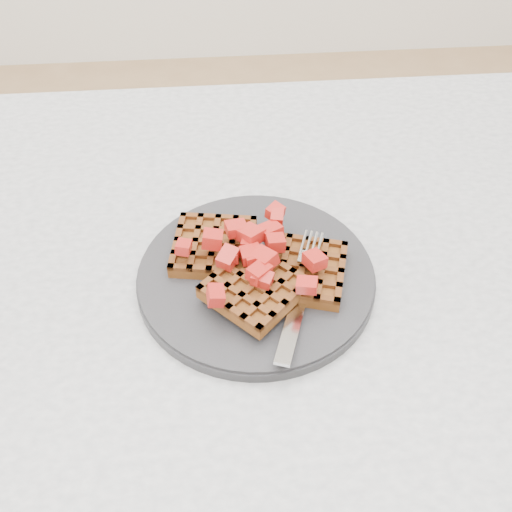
% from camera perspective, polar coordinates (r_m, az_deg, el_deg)
% --- Properties ---
extents(ground, '(4.00, 4.00, 0.00)m').
position_cam_1_polar(ground, '(1.33, 6.49, -22.71)').
color(ground, tan).
rests_on(ground, ground).
extents(table, '(1.20, 0.80, 0.75)m').
position_cam_1_polar(table, '(0.78, 10.31, -5.23)').
color(table, beige).
rests_on(table, ground).
extents(plate, '(0.27, 0.27, 0.02)m').
position_cam_1_polar(plate, '(0.64, 0.00, -2.00)').
color(plate, '#242326').
rests_on(plate, table).
extents(waffles, '(0.20, 0.19, 0.03)m').
position_cam_1_polar(waffles, '(0.62, 0.04, -1.06)').
color(waffles, brown).
rests_on(waffles, plate).
extents(strawberry_pile, '(0.15, 0.15, 0.02)m').
position_cam_1_polar(strawberry_pile, '(0.61, 0.00, 0.92)').
color(strawberry_pile, '#940B08').
rests_on(strawberry_pile, waffles).
extents(fork, '(0.08, 0.18, 0.02)m').
position_cam_1_polar(fork, '(0.60, 4.53, -3.57)').
color(fork, silver).
rests_on(fork, plate).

